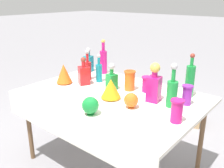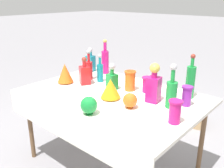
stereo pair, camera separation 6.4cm
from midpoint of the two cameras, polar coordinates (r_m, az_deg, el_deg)
The scene contains 21 objects.
ground_plane at distance 2.66m, azimuth 0.72°, elevation -17.73°, with size 40.00×40.00×0.00m, color gray.
display_table at distance 2.29m, azimuth 0.38°, elevation -3.80°, with size 1.61×1.12×0.76m.
tall_bottle_0 at distance 2.59m, azimuth -2.05°, elevation 2.94°, with size 0.06×0.06×0.29m.
tall_bottle_1 at distance 2.67m, azimuth -4.60°, elevation 3.51°, with size 0.07×0.07×0.32m.
tall_bottle_2 at distance 2.88m, azimuth -0.94°, elevation 5.42°, with size 0.08×0.08×0.39m.
tall_bottle_3 at distance 2.27m, azimuth 18.25°, elevation 0.72°, with size 0.08×0.08×0.39m.
tall_bottle_4 at distance 2.04m, azimuth 14.34°, elevation -1.68°, with size 0.09×0.09×0.36m.
square_decanter_0 at distance 2.97m, azimuth -4.33°, elevation 5.10°, with size 0.10×0.10×0.29m.
square_decanter_1 at distance 2.37m, azimuth 0.78°, elevation 1.17°, with size 0.10×0.10×0.26m.
square_decanter_2 at distance 2.11m, azimuth 10.39°, elevation -0.21°, with size 0.12×0.12×0.34m.
square_decanter_3 at distance 2.53m, azimuth -5.53°, elevation 2.32°, with size 0.14×0.14×0.28m.
slender_vase_0 at distance 2.12m, azimuth 17.56°, elevation -2.44°, with size 0.09×0.09×0.17m.
slender_vase_1 at distance 1.81m, azimuth 15.20°, elevation -5.96°, with size 0.10×0.10×0.17m.
slender_vase_2 at distance 2.34m, azimuth 8.82°, elevation 0.02°, with size 0.10×0.10×0.15m.
slender_vase_3 at distance 2.36m, azimuth 4.93°, elevation 0.90°, with size 0.11×0.11×0.19m.
fluted_vase_0 at distance 2.59m, azimuth -9.99°, elevation 2.49°, with size 0.16×0.16×0.20m.
fluted_vase_1 at distance 2.16m, azimuth 0.52°, elevation -1.01°, with size 0.18×0.18×0.18m.
round_bowl_0 at distance 1.89m, azimuth -4.36°, elevation -4.86°, with size 0.13×0.13×0.14m.
round_bowl_1 at distance 2.00m, azimuth 5.05°, elevation -3.77°, with size 0.12×0.12×0.12m.
price_tag_left at distance 2.09m, azimuth -11.89°, elevation -4.45°, with size 0.05×0.01×0.03m, color white.
cardboard_box_behind_left at distance 3.51m, azimuth 16.74°, elevation -6.43°, with size 0.56×0.40×0.34m.
Camera 2 is at (1.40, -1.59, 1.61)m, focal length 40.00 mm.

